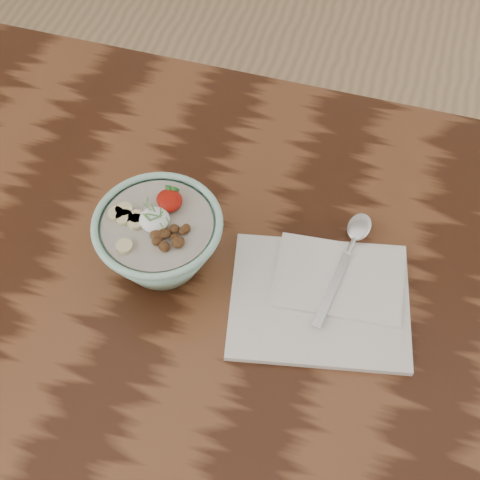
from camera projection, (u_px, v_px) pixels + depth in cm
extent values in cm
cube|color=#32180C|center=(291.00, 323.00, 92.68)|extent=(160.00, 90.00, 4.00)
cylinder|color=#4C2D19|center=(19.00, 183.00, 155.14)|extent=(7.00, 7.00, 71.00)
cylinder|color=#96CAB4|center=(164.00, 260.00, 95.49)|extent=(7.71, 7.71, 1.10)
torus|color=#96CAB4|center=(157.00, 223.00, 88.07)|extent=(17.53, 17.53, 1.01)
cylinder|color=#B3A694|center=(158.00, 226.00, 88.52)|extent=(14.87, 14.87, 0.92)
ellipsoid|color=white|center=(154.00, 220.00, 87.57)|extent=(4.06, 4.06, 2.23)
ellipsoid|color=#990F07|center=(166.00, 198.00, 89.66)|extent=(2.62, 2.88, 1.44)
cone|color=#286623|center=(169.00, 190.00, 90.05)|extent=(1.40, 1.03, 1.52)
ellipsoid|color=#990F07|center=(170.00, 201.00, 89.16)|extent=(3.26, 3.59, 1.79)
cone|color=#286623|center=(174.00, 191.00, 89.71)|extent=(1.40, 1.03, 1.52)
cylinder|color=#CEC487|center=(136.00, 217.00, 88.26)|extent=(2.16, 2.16, 0.70)
cylinder|color=#CEC487|center=(116.00, 214.00, 88.58)|extent=(2.11, 2.11, 0.70)
cylinder|color=#CEC487|center=(136.00, 222.00, 87.85)|extent=(2.25, 2.25, 0.70)
cylinder|color=#CEC487|center=(124.00, 246.00, 85.64)|extent=(2.16, 2.16, 0.70)
cylinder|color=#CEC487|center=(124.00, 217.00, 88.25)|extent=(2.25, 2.25, 0.70)
cylinder|color=#CEC487|center=(124.00, 210.00, 88.94)|extent=(2.35, 2.35, 0.70)
ellipsoid|color=#573219|center=(157.00, 241.00, 86.04)|extent=(1.65, 1.69, 0.98)
ellipsoid|color=#573219|center=(186.00, 229.00, 87.12)|extent=(1.31, 1.50, 1.07)
ellipsoid|color=#573219|center=(174.00, 237.00, 86.46)|extent=(1.63, 1.61, 0.61)
ellipsoid|color=#573219|center=(161.00, 235.00, 86.58)|extent=(1.25, 1.43, 0.74)
ellipsoid|color=#573219|center=(178.00, 242.00, 85.73)|extent=(2.03, 2.13, 1.11)
ellipsoid|color=#573219|center=(183.00, 231.00, 86.95)|extent=(1.34, 1.50, 0.83)
ellipsoid|color=#573219|center=(156.00, 235.00, 86.43)|extent=(2.27, 2.20, 1.10)
ellipsoid|color=#573219|center=(164.00, 247.00, 85.44)|extent=(2.14, 2.15, 1.17)
ellipsoid|color=#573219|center=(161.00, 236.00, 86.49)|extent=(1.35, 1.62, 1.00)
ellipsoid|color=#573219|center=(164.00, 233.00, 86.58)|extent=(2.12, 2.05, 1.06)
ellipsoid|color=#573219|center=(174.00, 229.00, 87.12)|extent=(1.89, 1.89, 0.85)
cylinder|color=#458437|center=(147.00, 217.00, 86.26)|extent=(1.42, 0.98, 0.23)
cylinder|color=#458437|center=(168.00, 221.00, 85.94)|extent=(0.96, 1.16, 0.23)
cylinder|color=#458437|center=(152.00, 215.00, 86.50)|extent=(1.61, 0.27, 0.24)
cylinder|color=#458437|center=(147.00, 201.00, 87.74)|extent=(0.53, 1.45, 0.23)
cylinder|color=#458437|center=(162.00, 226.00, 85.49)|extent=(0.91, 0.88, 0.22)
cylinder|color=#458437|center=(153.00, 208.00, 87.15)|extent=(1.02, 1.16, 0.23)
cylinder|color=#458437|center=(148.00, 217.00, 86.29)|extent=(1.18, 0.93, 0.23)
cylinder|color=#458437|center=(161.00, 213.00, 86.70)|extent=(0.65, 1.52, 0.23)
cylinder|color=#458437|center=(161.00, 214.00, 86.56)|extent=(0.39, 0.99, 0.21)
cylinder|color=#458437|center=(156.00, 218.00, 86.24)|extent=(1.31, 1.23, 0.24)
cylinder|color=#458437|center=(147.00, 207.00, 87.25)|extent=(1.40, 0.94, 0.23)
cube|color=silver|center=(319.00, 300.00, 91.86)|extent=(27.79, 24.10, 0.94)
cube|color=silver|center=(339.00, 279.00, 92.98)|extent=(18.88, 13.78, 0.56)
cube|color=silver|center=(332.00, 289.00, 91.47)|extent=(3.04, 12.90, 0.39)
cylinder|color=silver|center=(352.00, 244.00, 95.48)|extent=(1.25, 3.43, 0.78)
ellipsoid|color=silver|center=(359.00, 227.00, 97.02)|extent=(4.11, 5.56, 1.06)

